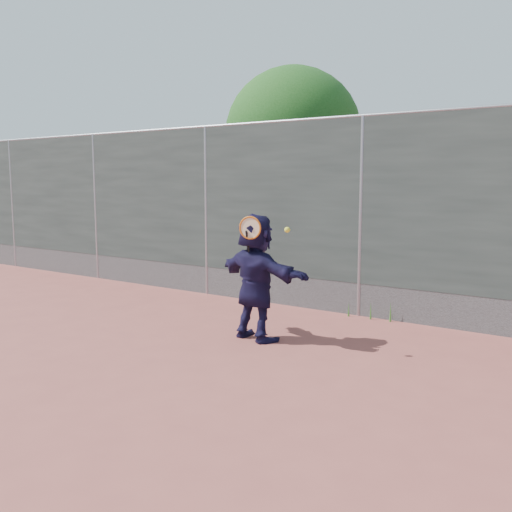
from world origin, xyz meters
The scene contains 6 objects.
ground centered at (0.00, 0.00, 0.00)m, with size 80.00×80.00×0.00m, color #9E4C42.
player centered at (-0.55, 1.52, 0.82)m, with size 1.52×0.48×1.64m, color #171335.
fence centered at (0.00, 3.50, 1.58)m, with size 20.00×0.06×3.03m.
swing_action centered at (-0.44, 1.32, 1.45)m, with size 0.77×0.20×0.51m.
tree_left centered at (-2.85, 6.55, 2.94)m, with size 3.15×3.00×4.53m.
weed_clump centered at (0.29, 3.38, 0.13)m, with size 0.68×0.07×0.30m.
Camera 1 is at (3.57, -4.42, 2.05)m, focal length 40.00 mm.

